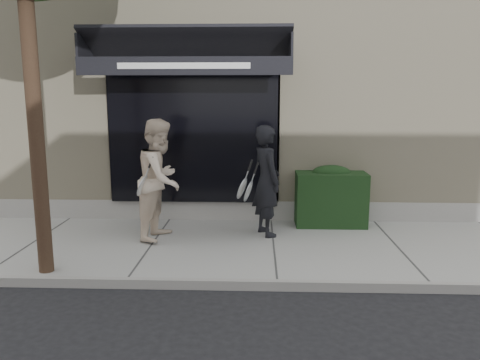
{
  "coord_description": "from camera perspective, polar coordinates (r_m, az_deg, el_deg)",
  "views": [
    {
      "loc": [
        -0.27,
        -7.37,
        2.53
      ],
      "look_at": [
        -0.57,
        0.6,
        1.08
      ],
      "focal_mm": 35.0,
      "sensor_mm": 36.0,
      "label": 1
    }
  ],
  "objects": [
    {
      "name": "sidewalk",
      "position": [
        7.78,
        4.1,
        -8.25
      ],
      "size": [
        20.0,
        3.0,
        0.12
      ],
      "primitive_type": "cube",
      "color": "#999994",
      "rests_on": "ground"
    },
    {
      "name": "pedestrian_front",
      "position": [
        8.07,
        3.22,
        -0.1
      ],
      "size": [
        0.87,
        0.94,
        1.92
      ],
      "color": "black",
      "rests_on": "sidewalk"
    },
    {
      "name": "ground",
      "position": [
        7.8,
        4.1,
        -8.67
      ],
      "size": [
        80.0,
        80.0,
        0.0
      ],
      "primitive_type": "plane",
      "color": "black",
      "rests_on": "ground"
    },
    {
      "name": "curb",
      "position": [
        6.33,
        4.57,
        -12.63
      ],
      "size": [
        20.0,
        0.1,
        0.14
      ],
      "primitive_type": "cube",
      "color": "gray",
      "rests_on": "ground"
    },
    {
      "name": "hedge",
      "position": [
        8.93,
        10.97,
        -2.01
      ],
      "size": [
        1.3,
        0.7,
        1.14
      ],
      "color": "black",
      "rests_on": "sidewalk"
    },
    {
      "name": "building_facade",
      "position": [
        12.33,
        3.46,
        11.23
      ],
      "size": [
        14.3,
        8.04,
        5.64
      ],
      "color": "beige",
      "rests_on": "ground"
    },
    {
      "name": "pedestrian_back",
      "position": [
        8.0,
        -9.65,
        0.1
      ],
      "size": [
        0.95,
        1.12,
        2.03
      ],
      "color": "beige",
      "rests_on": "sidewalk"
    }
  ]
}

